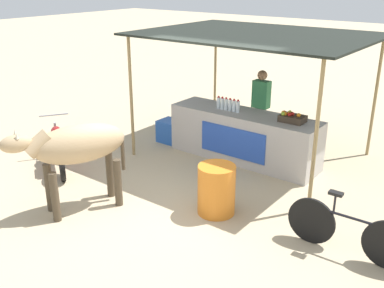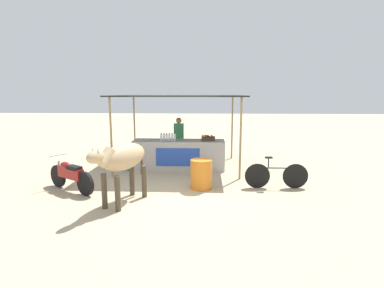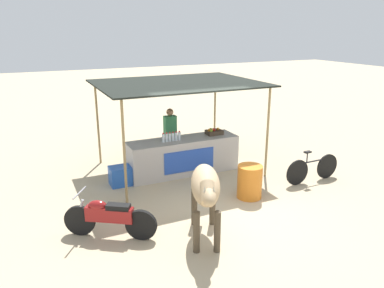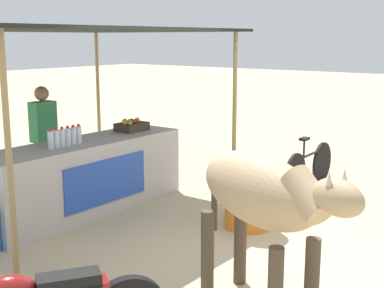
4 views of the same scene
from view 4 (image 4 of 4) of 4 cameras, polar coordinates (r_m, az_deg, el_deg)
The scene contains 9 objects.
ground_plane at distance 6.06m, azimuth 3.11°, elevation -11.08°, with size 60.00×60.00×0.00m, color tan.
stall_counter at distance 7.30m, azimuth -11.29°, elevation -3.40°, with size 3.00×0.82×0.96m.
stall_awning at distance 7.30m, azimuth -13.47°, elevation 11.22°, with size 4.20×3.20×2.43m.
water_bottle_row at distance 6.92m, azimuth -13.38°, elevation 0.74°, with size 0.52×0.07×0.25m.
fruit_crate at distance 7.87m, azimuth -6.49°, elevation 1.95°, with size 0.44×0.32×0.18m.
vendor_behind_counter at distance 7.75m, azimuth -15.48°, elevation 0.06°, with size 0.34×0.22×1.65m.
water_barrel at distance 6.62m, azimuth 6.02°, elevation -5.60°, with size 0.58×0.58×0.78m, color orange.
cow at distance 4.41m, azimuth 7.51°, elevation -5.57°, with size 1.05×1.82×1.44m.
bicycle_leaning at distance 8.37m, azimuth 12.37°, elevation -2.48°, with size 1.66×0.10×0.85m.
Camera 4 is at (-4.65, -3.13, 2.31)m, focal length 50.00 mm.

